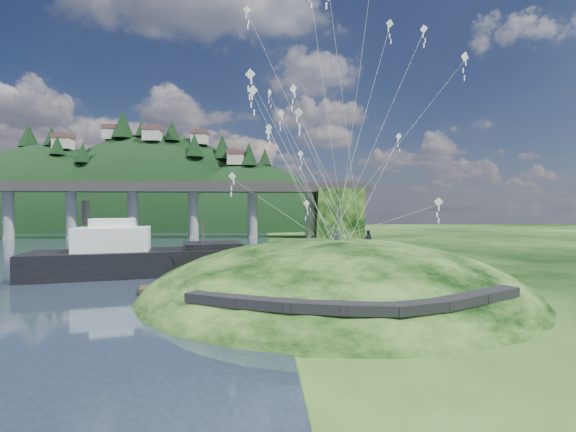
{
  "coord_description": "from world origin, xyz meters",
  "views": [
    {
      "loc": [
        1.29,
        -32.59,
        7.68
      ],
      "look_at": [
        4.0,
        6.0,
        7.0
      ],
      "focal_mm": 24.0,
      "sensor_mm": 36.0,
      "label": 1
    }
  ],
  "objects": [
    {
      "name": "grass_hill",
      "position": [
        8.0,
        2.0,
        -1.5
      ],
      "size": [
        36.0,
        32.0,
        13.0
      ],
      "color": "black",
      "rests_on": "ground"
    },
    {
      "name": "kite_flyers",
      "position": [
        9.85,
        1.79,
        5.85
      ],
      "size": [
        4.15,
        2.18,
        2.05
      ],
      "color": "#272834",
      "rests_on": "ground"
    },
    {
      "name": "kite_swarm",
      "position": [
        6.35,
        2.88,
        18.11
      ],
      "size": [
        19.84,
        17.08,
        20.4
      ],
      "color": "silver",
      "rests_on": "ground"
    },
    {
      "name": "wooden_dock",
      "position": [
        -2.66,
        4.55,
        0.45
      ],
      "size": [
        14.53,
        5.84,
        1.03
      ],
      "color": "#332515",
      "rests_on": "ground"
    },
    {
      "name": "bridge",
      "position": [
        -26.46,
        70.07,
        9.7
      ],
      "size": [
        160.0,
        11.0,
        15.0
      ],
      "color": "#2D2B2B",
      "rests_on": "ground"
    },
    {
      "name": "far_ridge",
      "position": [
        -43.58,
        122.17,
        -7.44
      ],
      "size": [
        153.0,
        70.0,
        94.5
      ],
      "color": "black",
      "rests_on": "ground"
    },
    {
      "name": "ground",
      "position": [
        0.0,
        0.0,
        0.0
      ],
      "size": [
        320.0,
        320.0,
        0.0
      ],
      "primitive_type": "plane",
      "color": "black",
      "rests_on": "ground"
    },
    {
      "name": "work_barge",
      "position": [
        -12.78,
        13.31,
        2.17
      ],
      "size": [
        25.59,
        11.99,
        8.65
      ],
      "color": "black",
      "rests_on": "ground"
    },
    {
      "name": "footpath",
      "position": [
        7.46,
        -9.74,
        2.08
      ],
      "size": [
        22.29,
        5.84,
        0.83
      ],
      "color": "black",
      "rests_on": "ground"
    }
  ]
}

